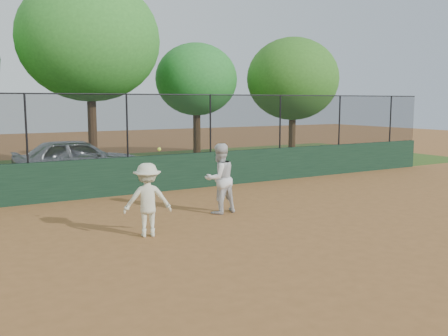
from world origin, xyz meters
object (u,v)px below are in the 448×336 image
player_main (148,200)px  tree_4 (293,79)px  parked_car (78,159)px  tree_2 (89,40)px  tree_3 (196,80)px  player_second (220,179)px

player_main → tree_4: size_ratio=0.32×
parked_car → tree_2: tree_2 is taller
parked_car → tree_3: 7.62m
parked_car → player_second: (1.80, -7.56, 0.13)m
parked_car → tree_3: size_ratio=0.82×
parked_car → player_second: 7.77m
tree_2 → tree_4: tree_2 is taller
player_second → tree_2: 10.32m
tree_3 → parked_car: bearing=-158.0°
player_second → tree_3: bearing=-121.4°
tree_2 → player_second: bearing=-85.6°
parked_car → tree_3: tree_3 is taller
parked_car → tree_2: bearing=-29.3°
parked_car → tree_2: (1.09, 1.70, 4.62)m
player_second → tree_4: size_ratio=0.30×
tree_2 → tree_3: size_ratio=1.39×
tree_4 → parked_car: bearing=-174.4°
player_second → tree_3: (4.62, 10.16, 3.05)m
tree_3 → player_main: bearing=-122.2°
player_second → player_main: size_ratio=0.94×
player_main → tree_4: tree_4 is taller
player_main → tree_2: 11.55m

